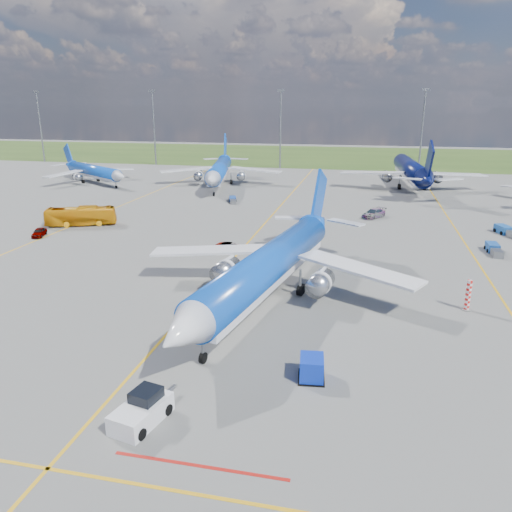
% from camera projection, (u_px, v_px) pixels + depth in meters
% --- Properties ---
extents(ground, '(400.00, 400.00, 0.00)m').
position_uv_depth(ground, '(180.00, 319.00, 45.69)').
color(ground, '#5C5C59').
rests_on(ground, ground).
extents(grass_strip, '(400.00, 80.00, 0.01)m').
position_uv_depth(grass_strip, '(325.00, 156.00, 185.57)').
color(grass_strip, '#2D4719').
rests_on(grass_strip, ground).
extents(taxiway_lines, '(60.25, 160.00, 0.02)m').
position_uv_depth(taxiway_lines, '(251.00, 241.00, 71.49)').
color(taxiway_lines, gold).
rests_on(taxiway_lines, ground).
extents(floodlight_masts, '(202.20, 0.50, 22.70)m').
position_uv_depth(floodlight_masts, '(349.00, 126.00, 142.49)').
color(floodlight_masts, slate).
rests_on(floodlight_masts, ground).
extents(warning_post, '(0.50, 0.50, 3.00)m').
position_uv_depth(warning_post, '(468.00, 295.00, 47.30)').
color(warning_post, red).
rests_on(warning_post, ground).
extents(bg_jet_nw, '(40.67, 38.62, 8.49)m').
position_uv_depth(bg_jet_nw, '(95.00, 183.00, 122.44)').
color(bg_jet_nw, '#0C46B5').
rests_on(bg_jet_nw, ground).
extents(bg_jet_nnw, '(38.80, 46.50, 10.78)m').
position_uv_depth(bg_jet_nnw, '(220.00, 186.00, 118.66)').
color(bg_jet_nnw, '#0C46B5').
rests_on(bg_jet_nnw, ground).
extents(bg_jet_n, '(38.08, 47.90, 11.83)m').
position_uv_depth(bg_jet_n, '(410.00, 187.00, 116.66)').
color(bg_jet_n, '#070E3D').
rests_on(bg_jet_n, ground).
extents(main_airliner, '(37.93, 45.84, 10.74)m').
position_uv_depth(main_airliner, '(268.00, 300.00, 50.08)').
color(main_airliner, '#0C46B5').
rests_on(main_airliner, ground).
extents(pushback_tug, '(2.97, 5.85, 1.94)m').
position_uv_depth(pushback_tug, '(142.00, 410.00, 30.88)').
color(pushback_tug, silver).
rests_on(pushback_tug, ground).
extents(uld_container, '(1.90, 2.27, 1.67)m').
position_uv_depth(uld_container, '(312.00, 368.00, 35.66)').
color(uld_container, '#0C2AB0').
rests_on(uld_container, ground).
extents(apron_bus, '(11.11, 6.60, 3.05)m').
position_uv_depth(apron_bus, '(81.00, 216.00, 80.10)').
color(apron_bus, orange).
rests_on(apron_bus, ground).
extents(service_car_a, '(2.56, 3.97, 1.26)m').
position_uv_depth(service_car_a, '(39.00, 232.00, 73.73)').
color(service_car_a, '#999999').
rests_on(service_car_a, ground).
extents(service_car_b, '(4.33, 2.41, 1.15)m').
position_uv_depth(service_car_b, '(230.00, 247.00, 66.52)').
color(service_car_b, '#999999').
rests_on(service_car_b, ground).
extents(service_car_c, '(4.64, 5.54, 1.52)m').
position_uv_depth(service_car_c, '(374.00, 213.00, 85.68)').
color(service_car_c, '#999999').
rests_on(service_car_c, ground).
extents(baggage_tug_w, '(1.43, 4.93, 1.10)m').
position_uv_depth(baggage_tug_w, '(494.00, 249.00, 65.55)').
color(baggage_tug_w, '#184793').
rests_on(baggage_tug_w, ground).
extents(baggage_tug_c, '(2.46, 4.58, 0.99)m').
position_uv_depth(baggage_tug_c, '(233.00, 200.00, 99.03)').
color(baggage_tug_c, '#1A449E').
rests_on(baggage_tug_c, ground).
extents(baggage_tug_e, '(3.10, 5.55, 1.21)m').
position_uv_depth(baggage_tug_e, '(507.00, 231.00, 74.55)').
color(baggage_tug_e, '#194E99').
rests_on(baggage_tug_e, ground).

